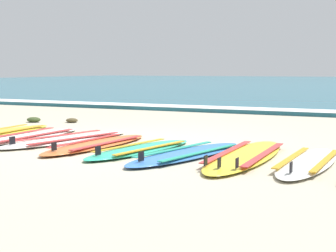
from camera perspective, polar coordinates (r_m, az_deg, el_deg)
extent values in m
plane|color=#B7AD93|center=(7.23, -3.97, -2.09)|extent=(80.00, 80.00, 0.00)
cube|color=white|center=(12.60, 8.57, 1.88)|extent=(80.00, 0.92, 0.11)
ellipsoid|color=yellow|center=(8.70, -18.81, -0.69)|extent=(0.63, 2.22, 0.07)
cube|color=gold|center=(8.57, -17.82, -0.49)|extent=(0.13, 1.54, 0.01)
ellipsoid|color=white|center=(8.02, -16.38, -1.22)|extent=(0.69, 2.41, 0.07)
cube|color=#D13838|center=(8.16, -17.50, -0.83)|extent=(0.15, 1.68, 0.01)
cube|color=#D13838|center=(7.87, -15.23, -1.03)|extent=(0.15, 1.68, 0.01)
ellipsoid|color=white|center=(7.56, -11.98, -1.56)|extent=(1.25, 2.50, 0.07)
cube|color=#D13838|center=(7.72, -12.99, -1.10)|extent=(0.55, 1.66, 0.01)
cube|color=#D13838|center=(7.38, -10.94, -1.41)|extent=(0.55, 1.66, 0.01)
cube|color=black|center=(7.01, -18.12, -1.65)|extent=(0.04, 0.09, 0.11)
ellipsoid|color=orange|center=(6.98, -8.50, -2.17)|extent=(0.79, 2.28, 0.07)
cube|color=#D13838|center=(7.10, -9.77, -1.71)|extent=(0.25, 1.56, 0.01)
cube|color=#D13838|center=(6.85, -7.20, -1.97)|extent=(0.25, 1.56, 0.01)
cube|color=black|center=(6.32, -13.47, -2.38)|extent=(0.02, 0.09, 0.11)
ellipsoid|color=#2DB793|center=(6.49, -3.27, -2.78)|extent=(0.96, 2.13, 0.07)
cube|color=gold|center=(6.60, -4.51, -2.27)|extent=(0.39, 1.43, 0.01)
cube|color=gold|center=(6.36, -2.00, -2.59)|extent=(0.39, 1.43, 0.01)
cube|color=black|center=(5.89, -8.36, -2.93)|extent=(0.03, 0.09, 0.11)
ellipsoid|color=#3875CC|center=(6.14, 2.35, -3.33)|extent=(1.13, 2.33, 0.07)
cube|color=teal|center=(6.25, 0.86, -2.76)|extent=(0.49, 1.55, 0.01)
cube|color=teal|center=(6.01, 3.90, -3.16)|extent=(0.49, 1.55, 0.01)
cube|color=black|center=(5.45, -3.24, -3.65)|extent=(0.04, 0.09, 0.11)
ellipsoid|color=yellow|center=(6.08, 9.28, -3.51)|extent=(0.70, 2.60, 0.07)
cube|color=#D13838|center=(6.14, 7.20, -2.98)|extent=(0.13, 1.82, 0.01)
cube|color=#D13838|center=(6.02, 11.43, -3.27)|extent=(0.13, 1.82, 0.01)
cube|color=black|center=(5.12, 6.15, -4.37)|extent=(0.01, 0.09, 0.11)
cube|color=black|center=(5.23, 4.52, -4.11)|extent=(0.01, 0.09, 0.11)
cube|color=black|center=(5.12, 8.26, -4.40)|extent=(0.01, 0.09, 0.11)
ellipsoid|color=silver|center=(5.82, 16.43, -4.15)|extent=(0.68, 2.18, 0.07)
cube|color=gold|center=(5.86, 14.59, -3.62)|extent=(0.18, 1.51, 0.01)
cube|color=gold|center=(5.78, 18.32, -3.88)|extent=(0.18, 1.51, 0.01)
cube|color=black|center=(5.00, 14.49, -4.81)|extent=(0.02, 0.09, 0.11)
ellipsoid|color=#384723|center=(10.50, -15.76, 0.74)|extent=(0.31, 0.25, 0.11)
ellipsoid|color=#4C4228|center=(10.24, -11.42, 0.67)|extent=(0.27, 0.21, 0.09)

